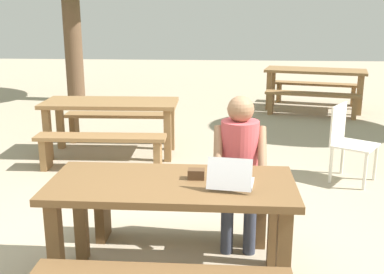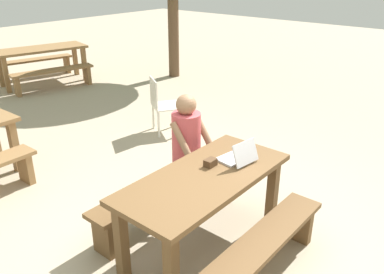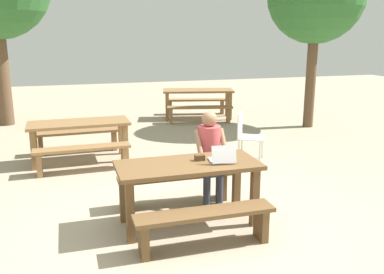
% 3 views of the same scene
% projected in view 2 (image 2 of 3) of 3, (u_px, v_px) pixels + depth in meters
% --- Properties ---
extents(ground_plane, '(30.00, 30.00, 0.00)m').
position_uv_depth(ground_plane, '(204.00, 246.00, 3.77)').
color(ground_plane, tan).
extents(picnic_table_front, '(1.69, 0.76, 0.77)m').
position_uv_depth(picnic_table_front, '(205.00, 188.00, 3.51)').
color(picnic_table_front, brown).
rests_on(picnic_table_front, ground).
extents(bench_near, '(1.53, 0.30, 0.42)m').
position_uv_depth(bench_near, '(264.00, 248.00, 3.27)').
color(bench_near, brown).
rests_on(bench_near, ground).
extents(bench_far, '(1.53, 0.30, 0.42)m').
position_uv_depth(bench_far, '(155.00, 195.00, 4.01)').
color(bench_far, brown).
rests_on(bench_far, ground).
extents(laptop, '(0.32, 0.33, 0.22)m').
position_uv_depth(laptop, '(238.00, 156.00, 3.67)').
color(laptop, silver).
rests_on(laptop, picnic_table_front).
extents(small_pouch, '(0.11, 0.08, 0.07)m').
position_uv_depth(small_pouch, '(210.00, 163.00, 3.60)').
color(small_pouch, '#4C331E').
rests_on(small_pouch, picnic_table_front).
extents(person_seated, '(0.41, 0.41, 1.25)m').
position_uv_depth(person_seated, '(189.00, 143.00, 4.16)').
color(person_seated, '#333847').
rests_on(person_seated, ground).
extents(plastic_chair, '(0.61, 0.61, 0.87)m').
position_uv_depth(plastic_chair, '(162.00, 104.00, 6.12)').
color(plastic_chair, silver).
rests_on(plastic_chair, ground).
extents(picnic_table_mid, '(1.99, 1.15, 0.78)m').
position_uv_depth(picnic_table_mid, '(41.00, 54.00, 8.59)').
color(picnic_table_mid, olive).
rests_on(picnic_table_mid, ground).
extents(bench_mid_south, '(1.70, 0.68, 0.43)m').
position_uv_depth(bench_mid_south, '(53.00, 74.00, 8.28)').
color(bench_mid_south, olive).
rests_on(bench_mid_south, ground).
extents(bench_mid_north, '(1.70, 0.68, 0.43)m').
position_uv_depth(bench_mid_north, '(35.00, 63.00, 9.18)').
color(bench_mid_north, olive).
rests_on(bench_mid_north, ground).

